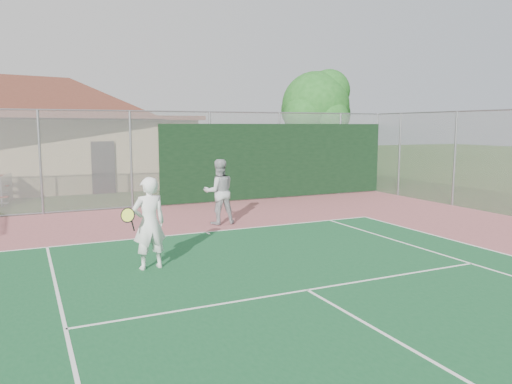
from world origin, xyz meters
TOP-DOWN VIEW (x-y plane):
  - back_fence at (2.11, 16.98)m, footprint 20.08×0.11m
  - side_fence_right at (10.00, 12.50)m, footprint 0.08×9.00m
  - clubhouse at (-3.52, 25.93)m, footprint 14.66×9.97m
  - tree at (9.90, 21.93)m, footprint 4.27×4.04m
  - player_white_front at (-2.26, 9.00)m, footprint 1.05×0.74m
  - player_grey_back at (0.78, 12.86)m, footprint 1.02×0.82m

SIDE VIEW (x-z plane):
  - player_white_front at x=-2.26m, z-range 0.00..1.92m
  - player_grey_back at x=0.78m, z-range 0.00..1.96m
  - back_fence at x=2.11m, z-range -0.09..3.43m
  - side_fence_right at x=10.00m, z-range 0.00..3.50m
  - clubhouse at x=-3.52m, z-range 0.05..6.28m
  - tree at x=9.90m, z-range 0.94..6.89m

